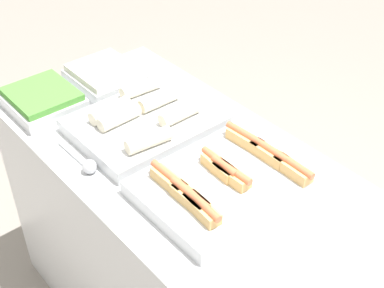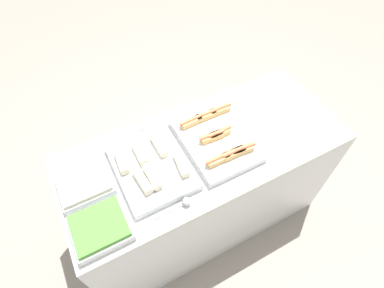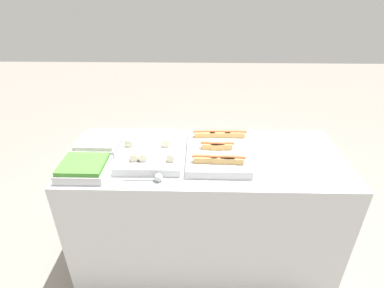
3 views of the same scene
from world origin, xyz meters
TOP-DOWN VIEW (x-y plane):
  - ground_plane at (0.00, 0.00)m, footprint 12.00×12.00m
  - counter at (0.00, 0.00)m, footprint 1.70×0.72m
  - tray_hotdogs at (0.07, 0.00)m, footprint 0.38×0.51m
  - tray_wraps at (-0.34, -0.00)m, footprint 0.38×0.48m
  - tray_side_front at (-0.69, -0.21)m, footprint 0.26×0.24m
  - tray_side_back at (-0.69, 0.06)m, footprint 0.26×0.24m
  - serving_spoon_near at (-0.28, -0.27)m, footprint 0.22×0.05m
  - serving_spoon_far at (-0.28, 0.27)m, footprint 0.21×0.05m

SIDE VIEW (x-z plane):
  - ground_plane at x=0.00m, z-range 0.00..0.00m
  - counter at x=0.00m, z-range 0.00..0.91m
  - serving_spoon_near at x=-0.28m, z-range 0.91..0.96m
  - serving_spoon_far at x=-0.28m, z-range 0.91..0.96m
  - tray_hotdogs at x=0.07m, z-range 0.90..1.00m
  - tray_wraps at x=-0.34m, z-range 0.90..1.00m
  - tray_side_front at x=-0.69m, z-range 0.91..0.99m
  - tray_side_back at x=-0.69m, z-range 0.91..0.99m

